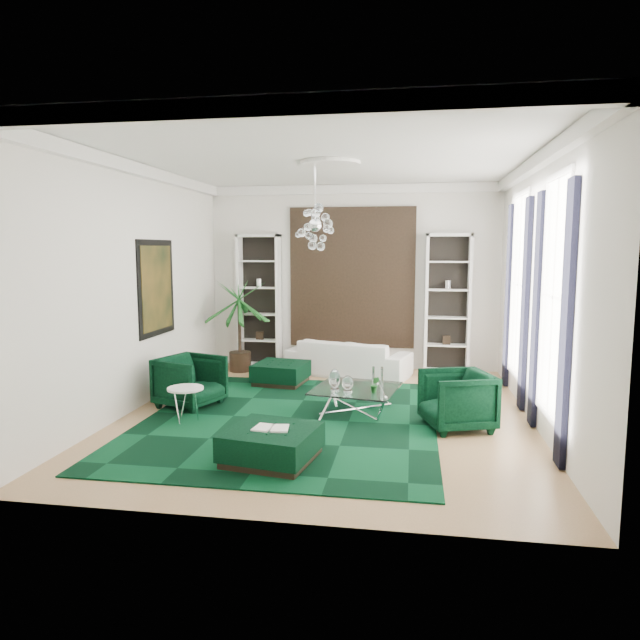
% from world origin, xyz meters
% --- Properties ---
extents(floor, '(6.00, 7.00, 0.02)m').
position_xyz_m(floor, '(0.00, 0.00, -0.01)').
color(floor, tan).
rests_on(floor, ground).
extents(ceiling, '(6.00, 7.00, 0.02)m').
position_xyz_m(ceiling, '(0.00, 0.00, 3.81)').
color(ceiling, white).
rests_on(ceiling, ground).
extents(wall_back, '(6.00, 0.02, 3.80)m').
position_xyz_m(wall_back, '(0.00, 3.51, 1.90)').
color(wall_back, silver).
rests_on(wall_back, ground).
extents(wall_front, '(6.00, 0.02, 3.80)m').
position_xyz_m(wall_front, '(0.00, -3.51, 1.90)').
color(wall_front, silver).
rests_on(wall_front, ground).
extents(wall_left, '(0.02, 7.00, 3.80)m').
position_xyz_m(wall_left, '(-3.01, 0.00, 1.90)').
color(wall_left, silver).
rests_on(wall_left, ground).
extents(wall_right, '(0.02, 7.00, 3.80)m').
position_xyz_m(wall_right, '(3.01, 0.00, 1.90)').
color(wall_right, silver).
rests_on(wall_right, ground).
extents(crown_molding, '(6.00, 7.00, 0.18)m').
position_xyz_m(crown_molding, '(0.00, 0.00, 3.70)').
color(crown_molding, white).
rests_on(crown_molding, ceiling).
extents(ceiling_medallion, '(0.90, 0.90, 0.05)m').
position_xyz_m(ceiling_medallion, '(0.00, 0.30, 3.77)').
color(ceiling_medallion, white).
rests_on(ceiling_medallion, ceiling).
extents(tapestry, '(2.50, 0.06, 2.80)m').
position_xyz_m(tapestry, '(0.00, 3.46, 1.90)').
color(tapestry, black).
rests_on(tapestry, wall_back).
extents(shelving_left, '(0.90, 0.38, 2.80)m').
position_xyz_m(shelving_left, '(-1.95, 3.31, 1.40)').
color(shelving_left, white).
rests_on(shelving_left, floor).
extents(shelving_right, '(0.90, 0.38, 2.80)m').
position_xyz_m(shelving_right, '(1.95, 3.31, 1.40)').
color(shelving_right, white).
rests_on(shelving_right, floor).
extents(painting, '(0.04, 1.30, 1.60)m').
position_xyz_m(painting, '(-2.97, 0.60, 1.85)').
color(painting, black).
rests_on(painting, wall_left).
extents(window_near, '(0.03, 1.10, 2.90)m').
position_xyz_m(window_near, '(2.99, -0.90, 1.90)').
color(window_near, white).
rests_on(window_near, wall_right).
extents(curtain_near_a, '(0.07, 0.30, 3.25)m').
position_xyz_m(curtain_near_a, '(2.96, -1.68, 1.65)').
color(curtain_near_a, black).
rests_on(curtain_near_a, floor).
extents(curtain_near_b, '(0.07, 0.30, 3.25)m').
position_xyz_m(curtain_near_b, '(2.96, -0.12, 1.65)').
color(curtain_near_b, black).
rests_on(curtain_near_b, floor).
extents(window_far, '(0.03, 1.10, 2.90)m').
position_xyz_m(window_far, '(2.99, 1.50, 1.90)').
color(window_far, white).
rests_on(window_far, wall_right).
extents(curtain_far_a, '(0.07, 0.30, 3.25)m').
position_xyz_m(curtain_far_a, '(2.96, 0.72, 1.65)').
color(curtain_far_a, black).
rests_on(curtain_far_a, floor).
extents(curtain_far_b, '(0.07, 0.30, 3.25)m').
position_xyz_m(curtain_far_b, '(2.96, 2.28, 1.65)').
color(curtain_far_b, black).
rests_on(curtain_far_b, floor).
extents(rug, '(4.20, 5.00, 0.02)m').
position_xyz_m(rug, '(-0.49, -0.40, 0.01)').
color(rug, black).
rests_on(rug, floor).
extents(sofa, '(2.56, 1.55, 0.70)m').
position_xyz_m(sofa, '(0.02, 2.73, 0.35)').
color(sofa, white).
rests_on(sofa, floor).
extents(armchair_left, '(1.13, 1.11, 0.81)m').
position_xyz_m(armchair_left, '(-2.22, 0.07, 0.41)').
color(armchair_left, black).
rests_on(armchair_left, floor).
extents(armchair_right, '(1.12, 1.11, 0.81)m').
position_xyz_m(armchair_right, '(1.89, -0.41, 0.41)').
color(armchair_right, black).
rests_on(armchair_right, floor).
extents(coffee_table, '(1.39, 1.39, 0.41)m').
position_xyz_m(coffee_table, '(0.43, 0.06, 0.21)').
color(coffee_table, white).
rests_on(coffee_table, floor).
extents(ottoman_side, '(1.01, 1.01, 0.40)m').
position_xyz_m(ottoman_side, '(-1.13, 1.76, 0.20)').
color(ottoman_side, black).
rests_on(ottoman_side, floor).
extents(ottoman_front, '(1.15, 1.15, 0.40)m').
position_xyz_m(ottoman_front, '(-0.36, -2.04, 0.20)').
color(ottoman_front, black).
rests_on(ottoman_front, floor).
extents(book, '(0.42, 0.28, 0.03)m').
position_xyz_m(book, '(-0.36, -2.04, 0.42)').
color(book, white).
rests_on(book, ottoman_front).
extents(side_table, '(0.53, 0.53, 0.50)m').
position_xyz_m(side_table, '(-1.96, -0.74, 0.25)').
color(side_table, white).
rests_on(side_table, floor).
extents(palm, '(1.69, 1.69, 2.40)m').
position_xyz_m(palm, '(-2.22, 2.74, 1.20)').
color(palm, '#19591E').
rests_on(palm, floor).
extents(chandelier, '(1.06, 1.06, 0.72)m').
position_xyz_m(chandelier, '(-0.23, 0.27, 2.85)').
color(chandelier, white).
rests_on(chandelier, ceiling).
extents(table_plant, '(0.14, 0.12, 0.24)m').
position_xyz_m(table_plant, '(0.73, -0.19, 0.53)').
color(table_plant, '#19591E').
rests_on(table_plant, coffee_table).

